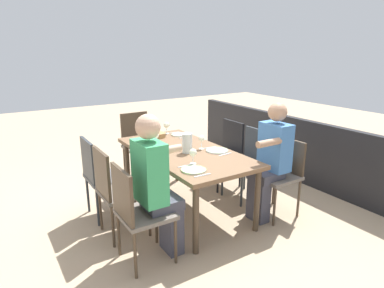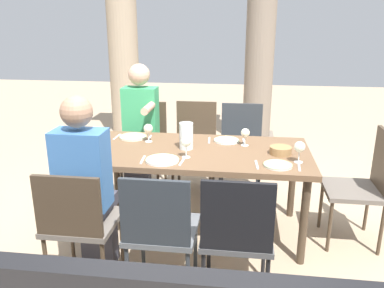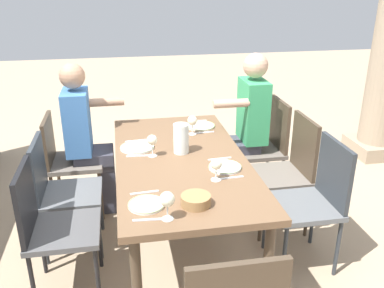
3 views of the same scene
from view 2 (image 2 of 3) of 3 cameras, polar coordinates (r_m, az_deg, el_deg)
The scene contains 31 objects.
ground_plane at distance 3.49m, azimuth 0.75°, elevation -12.31°, with size 16.00×16.00×0.00m, color tan.
dining_table at distance 3.21m, azimuth 0.79°, elevation -1.97°, with size 1.80×0.91×0.73m.
chair_west_north at distance 4.19m, azimuth -6.81°, elevation 0.61°, with size 0.44×0.44×0.91m.
chair_west_south at distance 2.66m, azimuth -16.13°, elevation -10.59°, with size 0.44×0.44×0.87m.
chair_mid_north at distance 4.09m, azimuth 0.43°, elevation 0.42°, with size 0.44×0.44×0.92m.
chair_mid_south at distance 2.51m, azimuth -4.66°, elevation -11.92°, with size 0.44×0.44×0.88m.
chair_east_north at distance 4.06m, azimuth 7.09°, elevation 0.13°, with size 0.44×0.44×0.92m.
chair_east_south at distance 2.46m, azimuth 6.50°, elevation -12.53°, with size 0.44×0.44×0.89m.
chair_head_east at distance 3.38m, azimuth 23.81°, elevation -4.97°, with size 0.44×0.44×0.94m.
diner_woman_green at distance 2.74m, azimuth -15.01°, elevation -5.49°, with size 0.35×0.49×1.30m.
diner_man_white at distance 3.95m, azimuth -7.57°, elevation 2.46°, with size 0.35×0.50×1.33m.
stone_column_near at distance 5.75m, azimuth -9.93°, elevation 13.43°, with size 0.54×0.54×2.73m.
stone_column_centre at distance 5.49m, azimuth 9.89°, elevation 14.87°, with size 0.51×0.51×3.04m.
plate_0 at distance 3.55m, azimuth -8.53°, elevation 1.05°, with size 0.24×0.24×0.02m.
wine_glass_0 at distance 3.39m, azimuth -6.36°, elevation 2.17°, with size 0.08×0.08×0.16m.
fork_0 at distance 3.59m, azimuth -10.82°, elevation 1.04°, with size 0.02×0.17×0.01m, color silver.
spoon_0 at distance 3.51m, azimuth -6.17°, elevation 0.87°, with size 0.02×0.17×0.01m, color silver.
plate_1 at distance 2.95m, azimuth -4.32°, elevation -2.30°, with size 0.25×0.25×0.02m.
wine_glass_1 at distance 2.98m, azimuth -0.87°, elevation 0.19°, with size 0.07×0.07×0.16m.
fork_1 at distance 2.98m, azimuth -7.14°, elevation -2.27°, with size 0.02×0.17×0.01m, color silver.
spoon_1 at distance 2.92m, azimuth -1.43°, elevation -2.55°, with size 0.02×0.17×0.01m, color silver.
plate_2 at distance 3.42m, azimuth 5.01°, elevation 0.54°, with size 0.22×0.22×0.02m.
wine_glass_2 at distance 3.29m, azimuth 7.72°, elevation 1.54°, with size 0.07×0.07×0.15m.
fork_2 at distance 3.43m, azimuth 2.51°, elevation 0.55°, with size 0.02×0.17×0.01m, color silver.
spoon_2 at distance 3.42m, azimuth 7.52°, elevation 0.35°, with size 0.02×0.17×0.01m, color silver.
plate_3 at distance 2.90m, azimuth 12.33°, elevation -2.99°, with size 0.21×0.21×0.02m.
wine_glass_3 at distance 2.98m, azimuth 15.33°, elevation -0.48°, with size 0.08×0.08×0.16m.
fork_3 at distance 2.89m, azimuth 9.36°, elevation -2.99°, with size 0.02×0.17×0.01m, color silver.
spoon_3 at distance 2.92m, azimuth 15.26°, elevation -3.19°, with size 0.02×0.17×0.01m, color silver.
water_pitcher at distance 3.19m, azimuth -0.84°, elevation 0.98°, with size 0.11×0.11×0.22m.
bread_basket at distance 3.16m, azimuth 12.71°, elevation -0.91°, with size 0.17×0.17×0.06m, color #9E7547.
Camera 2 is at (0.35, -3.00, 1.75)m, focal length 36.82 mm.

